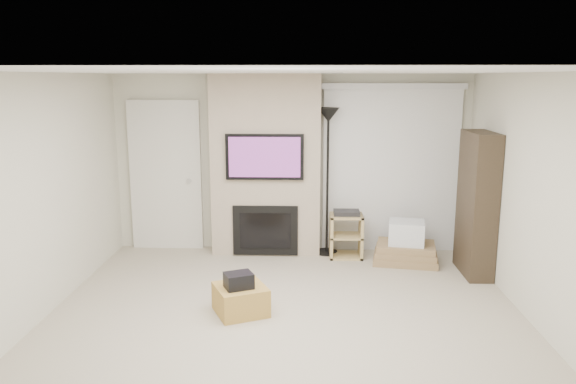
{
  "coord_description": "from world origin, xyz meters",
  "views": [
    {
      "loc": [
        0.2,
        -5.14,
        2.45
      ],
      "look_at": [
        0.0,
        1.2,
        1.15
      ],
      "focal_mm": 35.0,
      "sensor_mm": 36.0,
      "label": 1
    }
  ],
  "objects_px": {
    "box_stack": "(406,246)",
    "bookshelf": "(477,204)",
    "ottoman": "(241,299)",
    "floor_lamp": "(328,140)",
    "av_stand": "(346,233)"
  },
  "relations": [
    {
      "from": "bookshelf",
      "to": "av_stand",
      "type": "bearing_deg",
      "value": 158.93
    },
    {
      "from": "floor_lamp",
      "to": "bookshelf",
      "type": "bearing_deg",
      "value": -22.35
    },
    {
      "from": "box_stack",
      "to": "bookshelf",
      "type": "bearing_deg",
      "value": -27.75
    },
    {
      "from": "av_stand",
      "to": "bookshelf",
      "type": "relative_size",
      "value": 0.37
    },
    {
      "from": "floor_lamp",
      "to": "bookshelf",
      "type": "xyz_separation_m",
      "value": [
        1.83,
        -0.75,
        -0.71
      ]
    },
    {
      "from": "box_stack",
      "to": "bookshelf",
      "type": "height_order",
      "value": "bookshelf"
    },
    {
      "from": "floor_lamp",
      "to": "av_stand",
      "type": "bearing_deg",
      "value": -29.54
    },
    {
      "from": "floor_lamp",
      "to": "box_stack",
      "type": "distance_m",
      "value": 1.79
    },
    {
      "from": "bookshelf",
      "to": "floor_lamp",
      "type": "bearing_deg",
      "value": 157.65
    },
    {
      "from": "ottoman",
      "to": "box_stack",
      "type": "relative_size",
      "value": 0.53
    },
    {
      "from": "av_stand",
      "to": "box_stack",
      "type": "height_order",
      "value": "av_stand"
    },
    {
      "from": "floor_lamp",
      "to": "bookshelf",
      "type": "relative_size",
      "value": 1.14
    },
    {
      "from": "floor_lamp",
      "to": "av_stand",
      "type": "height_order",
      "value": "floor_lamp"
    },
    {
      "from": "av_stand",
      "to": "bookshelf",
      "type": "bearing_deg",
      "value": -21.07
    },
    {
      "from": "floor_lamp",
      "to": "ottoman",
      "type": "bearing_deg",
      "value": -115.13
    }
  ]
}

